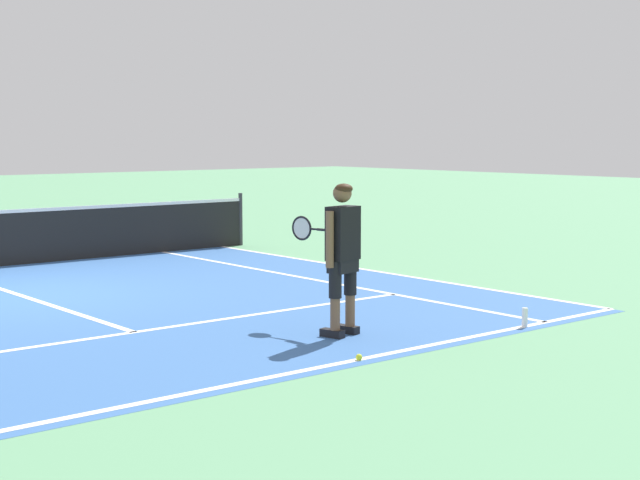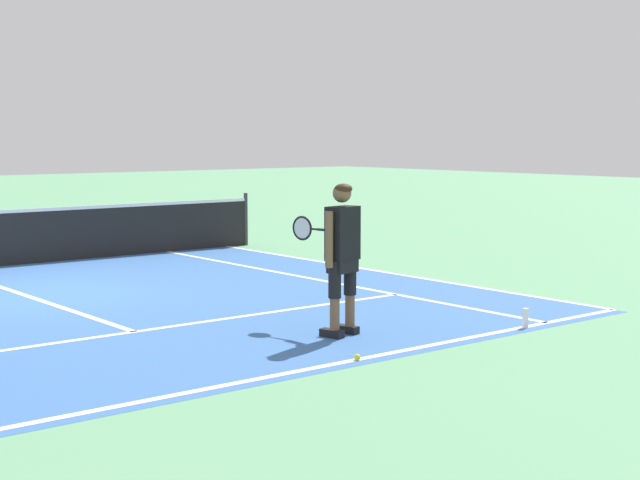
# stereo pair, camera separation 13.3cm
# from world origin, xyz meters

# --- Properties ---
(ground_plane) EXTENTS (80.00, 80.00, 0.00)m
(ground_plane) POSITION_xyz_m (0.00, 0.00, 0.00)
(ground_plane) COLOR #609E70
(court_inner_surface) EXTENTS (10.98, 9.43, 0.00)m
(court_inner_surface) POSITION_xyz_m (0.00, -1.43, 0.00)
(court_inner_surface) COLOR #3866A8
(court_inner_surface) RESTS_ON ground
(line_baseline) EXTENTS (10.98, 0.10, 0.01)m
(line_baseline) POSITION_xyz_m (0.00, -5.95, 0.00)
(line_baseline) COLOR white
(line_baseline) RESTS_ON ground
(line_service) EXTENTS (8.23, 0.10, 0.01)m
(line_service) POSITION_xyz_m (0.00, -3.31, 0.00)
(line_service) COLOR white
(line_service) RESTS_ON ground
(line_centre_service) EXTENTS (0.10, 6.40, 0.01)m
(line_centre_service) POSITION_xyz_m (0.00, -0.11, 0.00)
(line_centre_service) COLOR white
(line_centre_service) RESTS_ON ground
(line_singles_right) EXTENTS (0.10, 9.03, 0.01)m
(line_singles_right) POSITION_xyz_m (4.12, -1.43, 0.00)
(line_singles_right) COLOR white
(line_singles_right) RESTS_ON ground
(line_doubles_right) EXTENTS (0.10, 9.03, 0.01)m
(line_doubles_right) POSITION_xyz_m (5.49, -1.43, 0.00)
(line_doubles_right) COLOR white
(line_doubles_right) RESTS_ON ground
(tennis_player) EXTENTS (0.59, 1.20, 1.71)m
(tennis_player) POSITION_xyz_m (1.72, -4.94, 0.99)
(tennis_player) COLOR black
(tennis_player) RESTS_ON ground
(tennis_ball_near_feet) EXTENTS (0.07, 0.07, 0.07)m
(tennis_ball_near_feet) POSITION_xyz_m (1.07, -5.97, 0.03)
(tennis_ball_near_feet) COLOR #CCE02D
(tennis_ball_near_feet) RESTS_ON ground
(water_bottle) EXTENTS (0.07, 0.07, 0.23)m
(water_bottle) POSITION_xyz_m (3.69, -5.96, 0.11)
(water_bottle) COLOR white
(water_bottle) RESTS_ON ground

